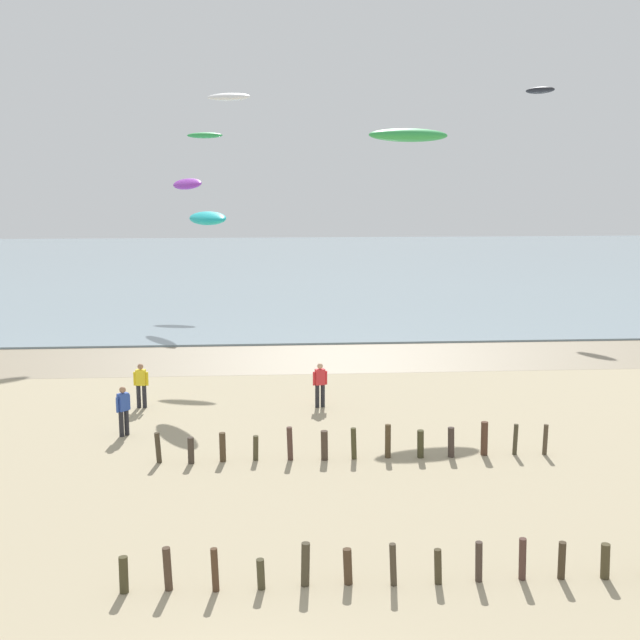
{
  "coord_description": "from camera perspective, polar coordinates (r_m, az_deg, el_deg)",
  "views": [
    {
      "loc": [
        0.4,
        -11.47,
        8.77
      ],
      "look_at": [
        2.12,
        13.42,
        4.27
      ],
      "focal_mm": 45.96,
      "sensor_mm": 36.0,
      "label": 1
    }
  ],
  "objects": [
    {
      "name": "kite_aloft_10",
      "position": [
        50.91,
        -9.23,
        9.33
      ],
      "size": [
        2.73,
        3.39,
        0.95
      ],
      "primitive_type": "ellipsoid",
      "rotation": [
        -0.48,
        0.0,
        2.13
      ],
      "color": "purple"
    },
    {
      "name": "person_by_waterline",
      "position": [
        30.99,
        0.0,
        -4.45
      ],
      "size": [
        0.56,
        0.3,
        1.71
      ],
      "color": "#232328",
      "rests_on": "ground"
    },
    {
      "name": "kite_aloft_8",
      "position": [
        44.3,
        -6.36,
        15.18
      ],
      "size": [
        2.49,
        1.45,
        0.58
      ],
      "primitive_type": "ellipsoid",
      "rotation": [
        0.3,
        0.0,
        6.0
      ],
      "color": "white"
    },
    {
      "name": "kite_aloft_0",
      "position": [
        55.24,
        15.07,
        15.19
      ],
      "size": [
        1.84,
        2.34,
        0.53
      ],
      "primitive_type": "ellipsoid",
      "rotation": [
        0.26,
        0.0,
        2.12
      ],
      "color": "black"
    },
    {
      "name": "wet_sand_strip",
      "position": [
        39.16,
        -4.45,
        -2.74
      ],
      "size": [
        120.0,
        6.24,
        0.01
      ],
      "primitive_type": "cube",
      "color": "gray",
      "rests_on": "ground"
    },
    {
      "name": "kite_aloft_5",
      "position": [
        34.11,
        -7.85,
        7.04
      ],
      "size": [
        2.36,
        3.28,
        0.71
      ],
      "primitive_type": "ellipsoid",
      "rotation": [
        -0.23,
        0.0,
        2.03
      ],
      "color": "#19B2B7"
    },
    {
      "name": "groyne_near",
      "position": [
        18.65,
        8.26,
        -16.47
      ],
      "size": [
        13.56,
        0.36,
        0.99
      ],
      "color": "#3F3923",
      "rests_on": "ground"
    },
    {
      "name": "person_mid_beach",
      "position": [
        31.63,
        -12.35,
        -4.39
      ],
      "size": [
        0.57,
        0.25,
        1.71
      ],
      "color": "#232328",
      "rests_on": "ground"
    },
    {
      "name": "groyne_mid",
      "position": [
        25.7,
        2.65,
        -8.6
      ],
      "size": [
        12.27,
        0.38,
        1.08
      ],
      "color": "#3F3527",
      "rests_on": "ground"
    },
    {
      "name": "person_nearest_camera",
      "position": [
        28.47,
        -13.53,
        -6.07
      ],
      "size": [
        0.42,
        0.44,
        1.71
      ],
      "color": "#232328",
      "rests_on": "ground"
    },
    {
      "name": "sea",
      "position": [
        76.78,
        -4.25,
        3.68
      ],
      "size": [
        160.0,
        70.0,
        0.1
      ],
      "primitive_type": "cube",
      "color": "#7F939E",
      "rests_on": "ground"
    },
    {
      "name": "kite_aloft_9",
      "position": [
        35.69,
        6.19,
        12.68
      ],
      "size": [
        3.71,
        1.83,
        0.59
      ],
      "primitive_type": "ellipsoid",
      "rotation": [
        0.02,
        0.0,
        0.2
      ],
      "color": "green"
    },
    {
      "name": "kite_aloft_2",
      "position": [
        58.33,
        -8.03,
        12.61
      ],
      "size": [
        2.66,
        1.4,
        0.42
      ],
      "primitive_type": "ellipsoid",
      "rotation": [
        0.01,
        0.0,
        6.04
      ],
      "color": "green"
    }
  ]
}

